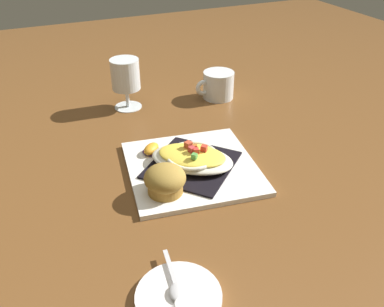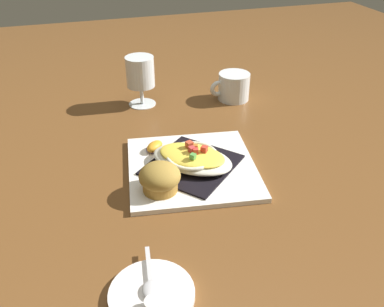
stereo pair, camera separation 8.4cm
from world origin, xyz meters
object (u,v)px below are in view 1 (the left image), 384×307
coffee_mug (218,86)px  muffin (165,180)px  gratin_dish (192,157)px  square_plate (192,168)px  stemmed_glass (126,77)px  orange_garnish (152,150)px  creamer_cup_0 (184,307)px  spoon (177,289)px  creamer_saucer (179,297)px

coffee_mug → muffin: bearing=141.3°
gratin_dish → coffee_mug: (0.31, -0.21, 0.00)m
square_plate → stemmed_glass: size_ratio=1.95×
orange_garnish → stemmed_glass: 0.27m
square_plate → creamer_cup_0: bearing=154.7°
orange_garnish → stemmed_glass: (0.27, -0.02, 0.07)m
gratin_dish → spoon: size_ratio=1.95×
square_plate → spoon: bearing=152.8°
coffee_mug → creamer_saucer: coffee_mug is taller
muffin → creamer_cup_0: 0.27m
coffee_mug → orange_garnish: bearing=129.4°
orange_garnish → creamer_cup_0: (-0.40, 0.09, 0.00)m
gratin_dish → stemmed_glass: stemmed_glass is taller
stemmed_glass → spoon: size_ratio=1.31×
creamer_saucer → square_plate: bearing=-26.9°
coffee_mug → creamer_saucer: size_ratio=0.93×
creamer_saucer → creamer_cup_0: (-0.03, 0.00, 0.01)m
muffin → creamer_saucer: bearing=164.0°
gratin_dish → stemmed_glass: (0.35, 0.04, 0.06)m
gratin_dish → creamer_cup_0: gratin_dish is taller
gratin_dish → muffin: 0.10m
stemmed_glass → spoon: (-0.64, 0.11, -0.07)m
muffin → coffee_mug: coffee_mug is taller
spoon → creamer_cup_0: size_ratio=4.28×
stemmed_glass → orange_garnish: bearing=175.5°
square_plate → gratin_dish: gratin_dish is taller
gratin_dish → creamer_cup_0: bearing=154.7°
gratin_dish → spoon: gratin_dish is taller
gratin_dish → muffin: bearing=126.8°
muffin → spoon: (-0.23, 0.07, -0.02)m
square_plate → coffee_mug: size_ratio=2.28×
orange_garnish → creamer_cup_0: bearing=167.2°
square_plate → spoon: 0.32m
orange_garnish → creamer_cup_0: size_ratio=2.47×
muffin → creamer_cup_0: (-0.26, 0.07, -0.02)m
square_plate → orange_garnish: 0.10m
orange_garnish → stemmed_glass: size_ratio=0.44×
stemmed_glass → muffin: bearing=174.0°
coffee_mug → stemmed_glass: (0.04, 0.25, 0.05)m
spoon → stemmed_glass: bearing=-9.7°
gratin_dish → creamer_cup_0: size_ratio=8.37×
muffin → creamer_cup_0: bearing=164.9°
coffee_mug → spoon: (-0.59, 0.36, -0.02)m
spoon → creamer_cup_0: creamer_cup_0 is taller
square_plate → creamer_cup_0: 0.36m
creamer_saucer → orange_garnish: bearing=-13.2°
creamer_saucer → muffin: bearing=-16.0°
gratin_dish → coffee_mug: coffee_mug is taller
square_plate → stemmed_glass: (0.35, 0.04, 0.08)m
orange_garnish → coffee_mug: 0.35m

